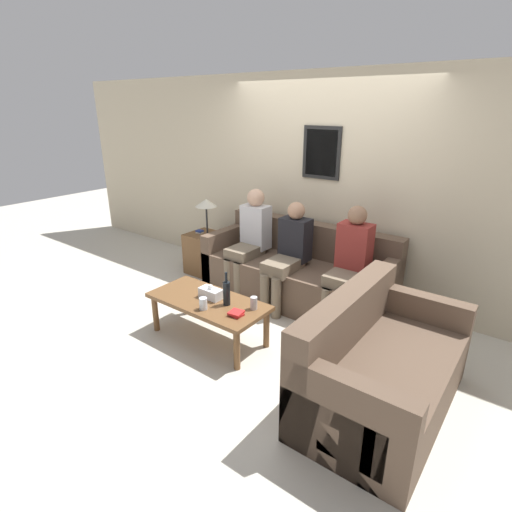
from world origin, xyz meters
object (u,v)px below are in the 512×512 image
Objects in this scene: couch_main at (298,274)px; wine_bottle at (227,293)px; couch_side at (379,370)px; person_left at (250,237)px; person_right at (349,261)px; person_middle at (288,252)px; drinking_glass at (203,304)px; coffee_table at (208,305)px; teddy_bear at (309,354)px.

wine_bottle is (-0.01, -1.28, 0.24)m from couch_main.
person_left reaches higher than couch_side.
person_right is at bearing -12.07° from couch_main.
couch_main is at bearing 87.90° from person_middle.
couch_side is at bearing -34.23° from person_middle.
person_right reaches higher than wine_bottle.
couch_main reaches higher than wine_bottle.
drinking_glass is (-0.13, -1.48, 0.17)m from couch_main.
drinking_glass is (0.10, -0.17, 0.11)m from coffee_table.
teddy_bear is at bearing 19.26° from drinking_glass.
person_right reaches higher than couch_main.
person_middle is at bearing -92.10° from couch_main.
drinking_glass is 1.58m from person_right.
couch_main is at bearing 80.15° from coffee_table.
couch_main is 1.42m from teddy_bear.
couch_main is 1.33m from coffee_table.
teddy_bear is at bearing -34.97° from person_left.
drinking_glass is 1.46m from person_left.
person_left reaches higher than wine_bottle.
couch_main is 1.30m from wine_bottle.
wine_bottle is at bearing -170.98° from teddy_bear.
coffee_table is at bearing -99.85° from couch_main.
person_left is 1.33m from person_right.
couch_side is 1.22× the size of person_left.
person_left is at bearing 179.00° from person_right.
person_middle is 3.36× the size of teddy_bear.
person_right is at bearing 4.73° from person_middle.
drinking_glass reaches higher than teddy_bear.
person_middle is (0.00, 1.07, 0.10)m from wine_bottle.
teddy_bear is (0.84, -0.94, -0.51)m from person_middle.
couch_main is 1.92m from couch_side.
person_right is 3.51× the size of teddy_bear.
drinking_glass is at bearing 99.16° from couch_side.
couch_side is 1.51m from wine_bottle.
couch_side is 0.67m from teddy_bear.
person_middle reaches higher than couch_main.
person_left is (-0.40, 1.19, 0.32)m from coffee_table.
couch_side is at bearing -54.09° from person_right.
person_left reaches higher than drinking_glass.
coffee_table is 1.16m from person_middle.
couch_side is 1.37m from person_right.
wine_bottle is 0.94m from teddy_bear.
coffee_table is at bearing -170.80° from wine_bottle.
wine_bottle is (0.22, 0.04, 0.18)m from coffee_table.
person_middle is (0.62, -0.08, -0.04)m from person_left.
person_middle is at bearing 89.78° from wine_bottle.
teddy_bear is (0.13, -0.99, -0.54)m from person_right.
person_middle is (0.22, 1.10, 0.28)m from coffee_table.
wine_bottle reaches higher than coffee_table.
drinking_glass is at bearing -69.77° from person_left.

